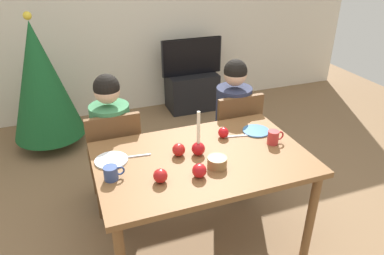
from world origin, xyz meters
TOP-DOWN VIEW (x-y plane):
  - ground_plane at (0.00, 0.00)m, footprint 7.68×7.68m
  - back_wall at (0.00, 2.60)m, footprint 6.40×0.10m
  - dining_table at (0.00, 0.00)m, footprint 1.40×0.90m
  - chair_left at (-0.50, 0.61)m, footprint 0.40×0.40m
  - chair_right at (0.54, 0.61)m, footprint 0.40×0.40m
  - person_left_child at (-0.50, 0.64)m, footprint 0.30×0.30m
  - person_right_child at (0.54, 0.64)m, footprint 0.30×0.30m
  - tv_stand at (0.77, 2.30)m, footprint 0.64×0.40m
  - tv at (0.77, 2.30)m, footprint 0.79×0.05m
  - christmas_tree at (-1.01, 1.91)m, footprint 0.73×0.73m
  - candle_centerpiece at (-0.02, 0.04)m, footprint 0.09×0.09m
  - plate_left at (-0.57, 0.16)m, footprint 0.21×0.21m
  - plate_right at (0.51, 0.19)m, footprint 0.20×0.20m
  - mug_left at (-0.60, -0.04)m, footprint 0.13×0.09m
  - mug_right at (0.53, -0.01)m, footprint 0.12×0.08m
  - fork_left at (-0.40, 0.15)m, footprint 0.18×0.03m
  - fork_right at (0.34, 0.17)m, footprint 0.18×0.05m
  - bowl_walnuts at (0.04, -0.14)m, footprint 0.12×0.12m
  - apple_near_candle at (-0.14, 0.07)m, footprint 0.09×0.09m
  - apple_by_left_plate at (-0.34, -0.17)m, footprint 0.09×0.09m
  - apple_by_right_mug at (-0.10, -0.20)m, footprint 0.09×0.09m
  - apple_far_edge at (0.24, 0.19)m, footprint 0.08×0.08m

SIDE VIEW (x-z plane):
  - ground_plane at x=0.00m, z-range 0.00..0.00m
  - tv_stand at x=0.77m, z-range 0.00..0.48m
  - chair_left at x=-0.50m, z-range 0.06..0.96m
  - chair_right at x=0.54m, z-range 0.06..0.96m
  - person_left_child at x=-0.50m, z-range -0.02..1.16m
  - person_right_child at x=0.54m, z-range -0.02..1.16m
  - dining_table at x=0.00m, z-range 0.29..1.04m
  - tv at x=0.77m, z-range 0.48..0.94m
  - christmas_tree at x=-1.01m, z-range 0.03..1.46m
  - fork_left at x=-0.40m, z-range 0.75..0.76m
  - fork_right at x=0.34m, z-range 0.75..0.76m
  - plate_left at x=-0.57m, z-range 0.75..0.76m
  - plate_right at x=0.51m, z-range 0.75..0.76m
  - bowl_walnuts at x=0.04m, z-range 0.75..0.82m
  - apple_far_edge at x=0.24m, z-range 0.75..0.83m
  - apple_by_left_plate at x=-0.34m, z-range 0.75..0.84m
  - apple_near_candle at x=-0.14m, z-range 0.75..0.84m
  - mug_left at x=-0.60m, z-range 0.75..0.84m
  - apple_by_right_mug at x=-0.10m, z-range 0.75..0.84m
  - mug_right at x=0.53m, z-range 0.75..0.85m
  - candle_centerpiece at x=-0.02m, z-range 0.66..0.97m
  - back_wall at x=0.00m, z-range 0.00..2.60m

